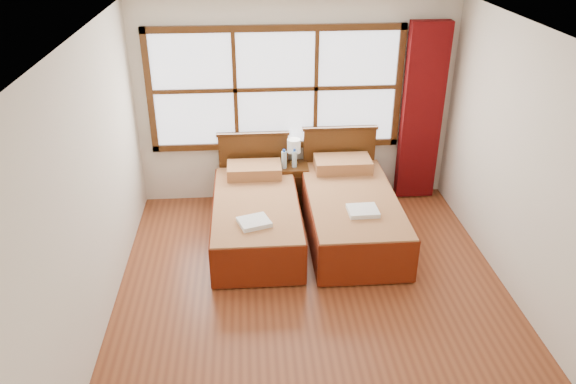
{
  "coord_description": "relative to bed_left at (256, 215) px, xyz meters",
  "views": [
    {
      "loc": [
        -0.61,
        -4.53,
        3.56
      ],
      "look_at": [
        -0.21,
        0.7,
        0.84
      ],
      "focal_mm": 35.0,
      "sensor_mm": 36.0,
      "label": 1
    }
  ],
  "objects": [
    {
      "name": "wall_back",
      "position": [
        0.55,
        1.05,
        1.01
      ],
      "size": [
        4.0,
        0.0,
        4.0
      ],
      "primitive_type": "plane",
      "rotation": [
        1.57,
        0.0,
        0.0
      ],
      "color": "silver",
      "rests_on": "floor"
    },
    {
      "name": "floor",
      "position": [
        0.55,
        -1.2,
        -0.29
      ],
      "size": [
        4.5,
        4.5,
        0.0
      ],
      "primitive_type": "plane",
      "color": "brown",
      "rests_on": "ground"
    },
    {
      "name": "towels_left",
      "position": [
        -0.03,
        -0.58,
        0.24
      ],
      "size": [
        0.39,
        0.36,
        0.05
      ],
      "rotation": [
        0.0,
        0.0,
        0.32
      ],
      "color": "white",
      "rests_on": "bed_left"
    },
    {
      "name": "lamp",
      "position": [
        0.52,
        0.86,
        0.5
      ],
      "size": [
        0.17,
        0.17,
        0.33
      ],
      "color": "gold",
      "rests_on": "nightstand"
    },
    {
      "name": "bed_left",
      "position": [
        0.0,
        0.0,
        0.0
      ],
      "size": [
        0.99,
        2.01,
        0.96
      ],
      "color": "#3A1E0C",
      "rests_on": "floor"
    },
    {
      "name": "nightstand",
      "position": [
        0.49,
        0.8,
        -0.02
      ],
      "size": [
        0.41,
        0.41,
        0.55
      ],
      "color": "#4A2810",
      "rests_on": "floor"
    },
    {
      "name": "wall_left",
      "position": [
        -1.45,
        -1.2,
        1.01
      ],
      "size": [
        0.0,
        4.5,
        4.5
      ],
      "primitive_type": "plane",
      "rotation": [
        1.57,
        0.0,
        1.57
      ],
      "color": "silver",
      "rests_on": "floor"
    },
    {
      "name": "curtain",
      "position": [
        2.15,
        0.91,
        0.88
      ],
      "size": [
        0.5,
        0.16,
        2.3
      ],
      "primitive_type": "cube",
      "color": "#5D090A",
      "rests_on": "wall_back"
    },
    {
      "name": "bed_right",
      "position": [
        1.12,
        -0.0,
        0.01
      ],
      "size": [
        1.04,
        2.06,
        1.01
      ],
      "color": "#3A1E0C",
      "rests_on": "floor"
    },
    {
      "name": "towels_right",
      "position": [
        1.16,
        -0.47,
        0.27
      ],
      "size": [
        0.33,
        0.29,
        0.05
      ],
      "rotation": [
        0.0,
        0.0,
        0.03
      ],
      "color": "white",
      "rests_on": "bed_right"
    },
    {
      "name": "ceiling",
      "position": [
        0.55,
        -1.2,
        2.31
      ],
      "size": [
        4.5,
        4.5,
        0.0
      ],
      "primitive_type": "plane",
      "rotation": [
        3.14,
        0.0,
        0.0
      ],
      "color": "white",
      "rests_on": "wall_back"
    },
    {
      "name": "bottle_far",
      "position": [
        0.51,
        0.75,
        0.37
      ],
      "size": [
        0.06,
        0.06,
        0.24
      ],
      "color": "silver",
      "rests_on": "nightstand"
    },
    {
      "name": "wall_right",
      "position": [
        2.55,
        -1.2,
        1.01
      ],
      "size": [
        0.0,
        4.5,
        4.5
      ],
      "primitive_type": "plane",
      "rotation": [
        1.57,
        0.0,
        -1.57
      ],
      "color": "silver",
      "rests_on": "floor"
    },
    {
      "name": "bottle_near",
      "position": [
        0.38,
        0.73,
        0.38
      ],
      "size": [
        0.07,
        0.07,
        0.26
      ],
      "color": "silver",
      "rests_on": "nightstand"
    },
    {
      "name": "window",
      "position": [
        0.3,
        1.01,
        1.21
      ],
      "size": [
        3.16,
        0.06,
        1.56
      ],
      "color": "white",
      "rests_on": "wall_back"
    }
  ]
}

